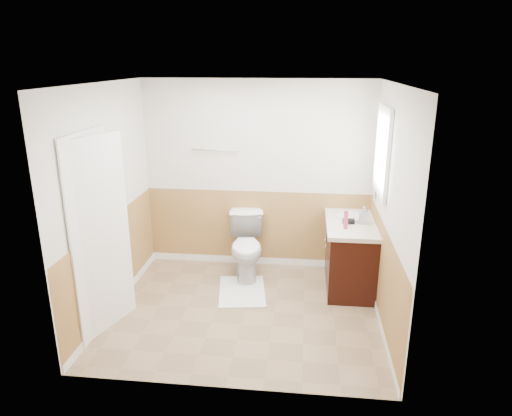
# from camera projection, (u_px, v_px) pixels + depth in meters

# --- Properties ---
(floor) EXTENTS (3.00, 3.00, 0.00)m
(floor) POSITION_uv_depth(u_px,v_px,m) (245.00, 311.00, 5.24)
(floor) COLOR #8C7051
(floor) RESTS_ON ground
(ceiling) EXTENTS (3.00, 3.00, 0.00)m
(ceiling) POSITION_uv_depth(u_px,v_px,m) (243.00, 83.00, 4.47)
(ceiling) COLOR white
(ceiling) RESTS_ON floor
(wall_back) EXTENTS (3.00, 0.00, 3.00)m
(wall_back) POSITION_uv_depth(u_px,v_px,m) (257.00, 176.00, 6.08)
(wall_back) COLOR silver
(wall_back) RESTS_ON floor
(wall_front) EXTENTS (3.00, 0.00, 3.00)m
(wall_front) POSITION_uv_depth(u_px,v_px,m) (222.00, 256.00, 3.62)
(wall_front) COLOR silver
(wall_front) RESTS_ON floor
(wall_left) EXTENTS (0.00, 3.00, 3.00)m
(wall_left) POSITION_uv_depth(u_px,v_px,m) (107.00, 201.00, 5.01)
(wall_left) COLOR silver
(wall_left) RESTS_ON floor
(wall_right) EXTENTS (0.00, 3.00, 3.00)m
(wall_right) POSITION_uv_depth(u_px,v_px,m) (390.00, 211.00, 4.69)
(wall_right) COLOR silver
(wall_right) RESTS_ON floor
(wainscot_back) EXTENTS (3.00, 0.00, 3.00)m
(wainscot_back) POSITION_uv_depth(u_px,v_px,m) (257.00, 230.00, 6.30)
(wainscot_back) COLOR #AD8245
(wainscot_back) RESTS_ON floor
(wainscot_front) EXTENTS (3.00, 0.00, 3.00)m
(wainscot_front) POSITION_uv_depth(u_px,v_px,m) (224.00, 337.00, 3.86)
(wainscot_front) COLOR #AD8245
(wainscot_front) RESTS_ON floor
(wainscot_left) EXTENTS (0.00, 2.60, 2.60)m
(wainscot_left) POSITION_uv_depth(u_px,v_px,m) (115.00, 264.00, 5.24)
(wainscot_left) COLOR #AD8245
(wainscot_left) RESTS_ON floor
(wainscot_right) EXTENTS (0.00, 2.60, 2.60)m
(wainscot_right) POSITION_uv_depth(u_px,v_px,m) (382.00, 277.00, 4.93)
(wainscot_right) COLOR #AD8245
(wainscot_right) RESTS_ON floor
(toilet) EXTENTS (0.57, 0.86, 0.81)m
(toilet) POSITION_uv_depth(u_px,v_px,m) (247.00, 247.00, 5.98)
(toilet) COLOR white
(toilet) RESTS_ON floor
(bath_mat) EXTENTS (0.66, 0.87, 0.02)m
(bath_mat) POSITION_uv_depth(u_px,v_px,m) (242.00, 291.00, 5.65)
(bath_mat) COLOR white
(bath_mat) RESTS_ON floor
(vanity_cabinet) EXTENTS (0.55, 1.10, 0.80)m
(vanity_cabinet) POSITION_uv_depth(u_px,v_px,m) (350.00, 255.00, 5.72)
(vanity_cabinet) COLOR black
(vanity_cabinet) RESTS_ON floor
(vanity_knob_left) EXTENTS (0.03, 0.03, 0.03)m
(vanity_knob_left) POSITION_uv_depth(u_px,v_px,m) (326.00, 246.00, 5.61)
(vanity_knob_left) COLOR silver
(vanity_knob_left) RESTS_ON vanity_cabinet
(vanity_knob_right) EXTENTS (0.03, 0.03, 0.03)m
(vanity_knob_right) POSITION_uv_depth(u_px,v_px,m) (326.00, 240.00, 5.80)
(vanity_knob_right) COLOR #B4B3BA
(vanity_knob_right) RESTS_ON vanity_cabinet
(countertop) EXTENTS (0.60, 1.15, 0.05)m
(countertop) POSITION_uv_depth(u_px,v_px,m) (351.00, 223.00, 5.59)
(countertop) COLOR silver
(countertop) RESTS_ON vanity_cabinet
(sink_basin) EXTENTS (0.36, 0.36, 0.02)m
(sink_basin) POSITION_uv_depth(u_px,v_px,m) (351.00, 217.00, 5.72)
(sink_basin) COLOR silver
(sink_basin) RESTS_ON countertop
(faucet) EXTENTS (0.02, 0.02, 0.14)m
(faucet) POSITION_uv_depth(u_px,v_px,m) (366.00, 213.00, 5.69)
(faucet) COLOR #B4B4BB
(faucet) RESTS_ON countertop
(lotion_bottle) EXTENTS (0.05, 0.05, 0.22)m
(lotion_bottle) POSITION_uv_depth(u_px,v_px,m) (346.00, 220.00, 5.31)
(lotion_bottle) COLOR #CB345C
(lotion_bottle) RESTS_ON countertop
(soap_dispenser) EXTENTS (0.11, 0.11, 0.21)m
(soap_dispenser) POSITION_uv_depth(u_px,v_px,m) (363.00, 215.00, 5.48)
(soap_dispenser) COLOR #929CA5
(soap_dispenser) RESTS_ON countertop
(hair_dryer_body) EXTENTS (0.14, 0.07, 0.07)m
(hair_dryer_body) POSITION_uv_depth(u_px,v_px,m) (349.00, 221.00, 5.49)
(hair_dryer_body) COLOR black
(hair_dryer_body) RESTS_ON countertop
(hair_dryer_handle) EXTENTS (0.03, 0.03, 0.07)m
(hair_dryer_handle) POSITION_uv_depth(u_px,v_px,m) (346.00, 222.00, 5.54)
(hair_dryer_handle) COLOR black
(hair_dryer_handle) RESTS_ON countertop
(mirror_panel) EXTENTS (0.02, 0.35, 0.90)m
(mirror_panel) POSITION_uv_depth(u_px,v_px,m) (375.00, 160.00, 5.65)
(mirror_panel) COLOR silver
(mirror_panel) RESTS_ON wall_right
(window_frame) EXTENTS (0.04, 0.80, 1.00)m
(window_frame) POSITION_uv_depth(u_px,v_px,m) (382.00, 151.00, 5.10)
(window_frame) COLOR white
(window_frame) RESTS_ON wall_right
(window_glass) EXTENTS (0.01, 0.70, 0.90)m
(window_glass) POSITION_uv_depth(u_px,v_px,m) (384.00, 151.00, 5.10)
(window_glass) COLOR white
(window_glass) RESTS_ON wall_right
(door) EXTENTS (0.29, 0.78, 2.04)m
(door) POSITION_uv_depth(u_px,v_px,m) (101.00, 236.00, 4.64)
(door) COLOR white
(door) RESTS_ON wall_left
(door_frame) EXTENTS (0.02, 0.92, 2.10)m
(door_frame) POSITION_uv_depth(u_px,v_px,m) (93.00, 235.00, 4.65)
(door_frame) COLOR white
(door_frame) RESTS_ON wall_left
(door_knob) EXTENTS (0.06, 0.06, 0.06)m
(door_knob) POSITION_uv_depth(u_px,v_px,m) (120.00, 232.00, 4.97)
(door_knob) COLOR silver
(door_knob) RESTS_ON door
(towel_bar) EXTENTS (0.62, 0.02, 0.02)m
(towel_bar) POSITION_uv_depth(u_px,v_px,m) (215.00, 150.00, 5.98)
(towel_bar) COLOR silver
(towel_bar) RESTS_ON wall_back
(tp_holder_bar) EXTENTS (0.14, 0.02, 0.02)m
(tp_holder_bar) POSITION_uv_depth(u_px,v_px,m) (249.00, 217.00, 6.19)
(tp_holder_bar) COLOR silver
(tp_holder_bar) RESTS_ON wall_back
(tp_roll) EXTENTS (0.10, 0.11, 0.11)m
(tp_roll) POSITION_uv_depth(u_px,v_px,m) (249.00, 217.00, 6.19)
(tp_roll) COLOR white
(tp_roll) RESTS_ON tp_holder_bar
(tp_sheet) EXTENTS (0.10, 0.01, 0.16)m
(tp_sheet) POSITION_uv_depth(u_px,v_px,m) (249.00, 225.00, 6.23)
(tp_sheet) COLOR white
(tp_sheet) RESTS_ON tp_roll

